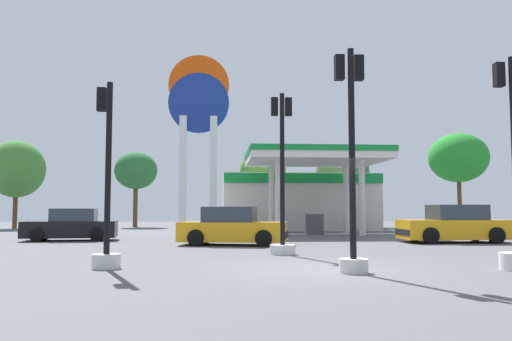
# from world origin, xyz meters

# --- Properties ---
(ground_plane) EXTENTS (90.00, 90.00, 0.00)m
(ground_plane) POSITION_xyz_m (0.00, 0.00, 0.00)
(ground_plane) COLOR #56565B
(ground_plane) RESTS_ON ground
(gas_station) EXTENTS (9.89, 11.48, 4.58)m
(gas_station) POSITION_xyz_m (2.93, 21.24, 2.15)
(gas_station) COLOR beige
(gas_station) RESTS_ON ground
(station_pole_sign) EXTENTS (3.44, 0.56, 10.14)m
(station_pole_sign) POSITION_xyz_m (-3.48, 17.27, 6.27)
(station_pole_sign) COLOR white
(station_pole_sign) RESTS_ON ground
(car_0) EXTENTS (4.06, 2.10, 1.40)m
(car_0) POSITION_xyz_m (-8.79, 11.44, 0.63)
(car_0) COLOR black
(car_0) RESTS_ON ground
(car_1) EXTENTS (4.36, 2.04, 1.55)m
(car_1) POSITION_xyz_m (7.38, 8.92, 0.70)
(car_1) COLOR black
(car_1) RESTS_ON ground
(car_2) EXTENTS (4.35, 2.51, 1.47)m
(car_2) POSITION_xyz_m (-1.79, 8.12, 0.66)
(car_2) COLOR black
(car_2) RESTS_ON ground
(traffic_signal_0) EXTENTS (0.66, 0.69, 4.40)m
(traffic_signal_0) POSITION_xyz_m (-4.98, 0.54, 1.35)
(traffic_signal_0) COLOR silver
(traffic_signal_0) RESTS_ON ground
(traffic_signal_1) EXTENTS (0.78, 0.78, 4.97)m
(traffic_signal_1) POSITION_xyz_m (-0.39, 3.94, 1.72)
(traffic_signal_1) COLOR silver
(traffic_signal_1) RESTS_ON ground
(traffic_signal_2) EXTENTS (0.65, 0.67, 4.95)m
(traffic_signal_2) POSITION_xyz_m (0.57, -0.70, 2.03)
(traffic_signal_2) COLOR silver
(traffic_signal_2) RESTS_ON ground
(tree_0) EXTENTS (3.97, 3.97, 6.30)m
(tree_0) POSITION_xyz_m (-16.79, 26.21, 4.23)
(tree_0) COLOR brown
(tree_0) RESTS_ON ground
(tree_1) EXTENTS (3.27, 3.27, 5.79)m
(tree_1) POSITION_xyz_m (-8.71, 28.57, 4.32)
(tree_1) COLOR brown
(tree_1) RESTS_ON ground
(tree_2) EXTENTS (3.47, 3.47, 5.86)m
(tree_2) POSITION_xyz_m (1.03, 27.01, 4.30)
(tree_2) COLOR brown
(tree_2) RESTS_ON ground
(tree_3) EXTENTS (4.11, 4.11, 6.39)m
(tree_3) POSITION_xyz_m (7.33, 27.66, 4.22)
(tree_3) COLOR brown
(tree_3) RESTS_ON ground
(tree_4) EXTENTS (4.58, 4.58, 7.31)m
(tree_4) POSITION_xyz_m (16.43, 27.13, 5.37)
(tree_4) COLOR brown
(tree_4) RESTS_ON ground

